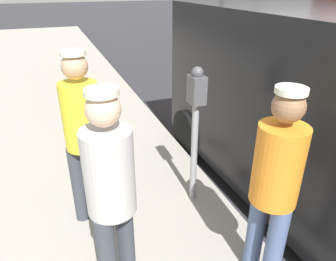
{
  "coord_description": "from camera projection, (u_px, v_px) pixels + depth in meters",
  "views": [
    {
      "loc": [
        2.64,
        2.25,
        2.4
      ],
      "look_at": [
        1.65,
        -0.36,
        1.05
      ],
      "focal_mm": 33.25,
      "sensor_mm": 36.0,
      "label": 1
    }
  ],
  "objects": [
    {
      "name": "ground_plane",
      "position": [
        305.0,
        199.0,
        3.79
      ],
      "size": [
        80.0,
        80.0,
        0.0
      ],
      "primitive_type": "plane",
      "color": "#2D2D33"
    },
    {
      "name": "parking_meter_near",
      "position": [
        196.0,
        114.0,
        3.14
      ],
      "size": [
        0.14,
        0.18,
        1.52
      ],
      "color": "gray",
      "rests_on": "sidewalk_slab"
    },
    {
      "name": "pedestrian_in_gray",
      "position": [
        111.0,
        190.0,
        2.11
      ],
      "size": [
        0.34,
        0.34,
        1.69
      ],
      "color": "#383D47",
      "rests_on": "sidewalk_slab"
    },
    {
      "name": "pedestrian_in_yellow",
      "position": [
        83.0,
        131.0,
        2.87
      ],
      "size": [
        0.36,
        0.34,
        1.73
      ],
      "color": "#383D47",
      "rests_on": "sidewalk_slab"
    },
    {
      "name": "pedestrian_in_orange",
      "position": [
        275.0,
        183.0,
        2.22
      ],
      "size": [
        0.34,
        0.36,
        1.66
      ],
      "color": "#4C608C",
      "rests_on": "sidewalk_slab"
    }
  ]
}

